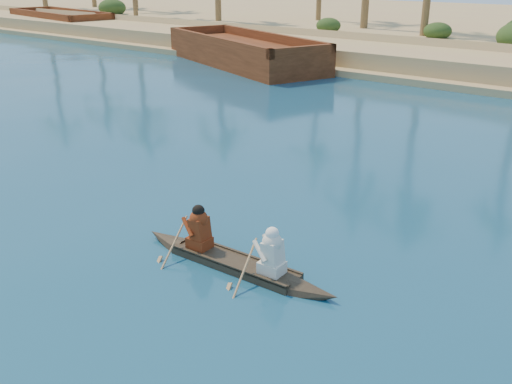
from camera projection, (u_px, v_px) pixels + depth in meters
The scene contains 5 objects.
ground at pixel (10, 220), 14.09m from camera, with size 160.00×160.00×0.00m, color navy.
shrub_cluster at pixel (465, 44), 36.60m from camera, with size 100.00×6.00×2.40m, color #203814, non-canonical shape.
canoe at pixel (234, 256), 11.78m from camera, with size 4.88×0.86×1.34m.
barge_left at pixel (60, 22), 55.34m from camera, with size 13.74×6.28×2.21m.
barge_mid at pixel (244, 52), 35.98m from camera, with size 13.79×8.76×2.18m.
Camera 1 is at (12.74, -6.29, 5.83)m, focal length 40.00 mm.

